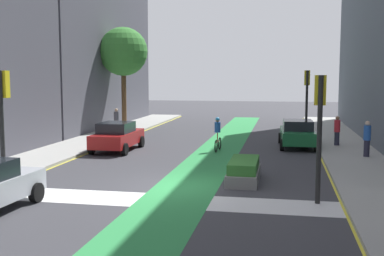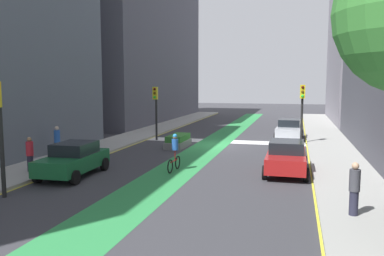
% 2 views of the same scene
% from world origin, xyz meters
% --- Properties ---
extents(ground_plane, '(120.00, 120.00, 0.00)m').
position_xyz_m(ground_plane, '(0.00, 0.00, 0.00)').
color(ground_plane, '#38383D').
extents(bike_lane_paint, '(2.40, 60.00, 0.01)m').
position_xyz_m(bike_lane_paint, '(0.62, 0.00, 0.00)').
color(bike_lane_paint, '#2D8C47').
rests_on(bike_lane_paint, ground_plane).
extents(crosswalk_band, '(12.00, 1.80, 0.01)m').
position_xyz_m(crosswalk_band, '(0.00, -2.00, 0.00)').
color(crosswalk_band, silver).
rests_on(crosswalk_band, ground_plane).
extents(curb_stripe_left, '(0.16, 60.00, 0.01)m').
position_xyz_m(curb_stripe_left, '(-6.00, 0.00, 0.01)').
color(curb_stripe_left, yellow).
rests_on(curb_stripe_left, ground_plane).
extents(sidewalk_right, '(3.00, 60.00, 0.15)m').
position_xyz_m(sidewalk_right, '(7.50, 0.00, 0.07)').
color(sidewalk_right, '#9E9E99').
rests_on(sidewalk_right, ground_plane).
extents(curb_stripe_right, '(0.16, 60.00, 0.01)m').
position_xyz_m(curb_stripe_right, '(6.00, 0.00, 0.01)').
color(curb_stripe_right, yellow).
rests_on(curb_stripe_right, ground_plane).
extents(traffic_signal_near_right, '(0.35, 0.52, 4.10)m').
position_xyz_m(traffic_signal_near_right, '(5.21, -1.28, 2.88)').
color(traffic_signal_near_right, black).
rests_on(traffic_signal_near_right, ground_plane).
extents(traffic_signal_near_left, '(0.35, 0.52, 4.25)m').
position_xyz_m(traffic_signal_near_left, '(-5.57, -1.71, 2.98)').
color(traffic_signal_near_left, black).
rests_on(traffic_signal_near_left, ground_plane).
extents(traffic_signal_far_right, '(0.35, 0.52, 4.41)m').
position_xyz_m(traffic_signal_far_right, '(5.54, 14.82, 3.09)').
color(traffic_signal_far_right, black).
rests_on(traffic_signal_far_right, ground_plane).
extents(car_green_right_far, '(2.17, 4.27, 1.57)m').
position_xyz_m(car_green_right_far, '(4.89, 10.86, 0.80)').
color(car_green_right_far, '#196033').
rests_on(car_green_right_far, ground_plane).
extents(car_red_left_far, '(2.03, 4.20, 1.57)m').
position_xyz_m(car_red_left_far, '(-4.78, 7.73, 0.80)').
color(car_red_left_far, '#A51919').
rests_on(car_red_left_far, ground_plane).
extents(cyclist_in_lane, '(0.32, 1.73, 1.86)m').
position_xyz_m(cyclist_in_lane, '(0.62, 8.58, 0.97)').
color(cyclist_in_lane, black).
rests_on(cyclist_in_lane, ground_plane).
extents(pedestrian_sidewalk_right_a, '(0.34, 0.34, 1.75)m').
position_xyz_m(pedestrian_sidewalk_right_a, '(8.10, 7.34, 1.05)').
color(pedestrian_sidewalk_right_a, '#262638').
rests_on(pedestrian_sidewalk_right_a, sidewalk_right).
extents(pedestrian_sidewalk_left_a, '(0.34, 0.34, 1.72)m').
position_xyz_m(pedestrian_sidewalk_left_a, '(-7.05, 13.93, 1.03)').
color(pedestrian_sidewalk_left_a, '#262638').
rests_on(pedestrian_sidewalk_left_a, sidewalk_left).
extents(pedestrian_sidewalk_right_b, '(0.34, 0.34, 1.65)m').
position_xyz_m(pedestrian_sidewalk_right_b, '(7.10, 11.09, 0.99)').
color(pedestrian_sidewalk_right_b, '#262638').
rests_on(pedestrian_sidewalk_right_b, sidewalk_right).
extents(street_tree_near, '(3.61, 3.61, 7.51)m').
position_xyz_m(street_tree_near, '(-7.68, 17.43, 5.81)').
color(street_tree_near, brown).
rests_on(street_tree_near, sidewalk_left).
extents(median_planter, '(1.16, 2.93, 0.85)m').
position_xyz_m(median_planter, '(2.62, 1.41, 0.40)').
color(median_planter, slate).
rests_on(median_planter, ground_plane).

